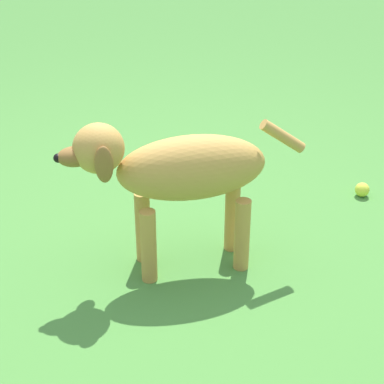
{
  "coord_description": "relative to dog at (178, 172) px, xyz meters",
  "views": [
    {
      "loc": [
        0.85,
        1.93,
        1.4
      ],
      "look_at": [
        -0.05,
        0.13,
        0.31
      ],
      "focal_mm": 58.87,
      "sensor_mm": 36.0,
      "label": 1
    }
  ],
  "objects": [
    {
      "name": "ground",
      "position": [
        -0.0,
        -0.12,
        -0.4
      ],
      "size": [
        14.0,
        14.0,
        0.0
      ],
      "primitive_type": "plane",
      "color": "#478438"
    },
    {
      "name": "tennis_ball_1",
      "position": [
        -0.99,
        -0.12,
        -0.37
      ],
      "size": [
        0.07,
        0.07,
        0.07
      ],
      "primitive_type": "sphere",
      "color": "#D3DF3E",
      "rests_on": "ground"
    },
    {
      "name": "dog",
      "position": [
        0.0,
        0.0,
        0.0
      ],
      "size": [
        0.88,
        0.35,
        0.61
      ],
      "rotation": [
        0.0,
        0.0,
        6.04
      ],
      "color": "#C69347",
      "rests_on": "ground"
    },
    {
      "name": "tennis_ball_0",
      "position": [
        -0.27,
        -0.75,
        -0.37
      ],
      "size": [
        0.07,
        0.07,
        0.07
      ],
      "primitive_type": "sphere",
      "color": "#CBDC3E",
      "rests_on": "ground"
    }
  ]
}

